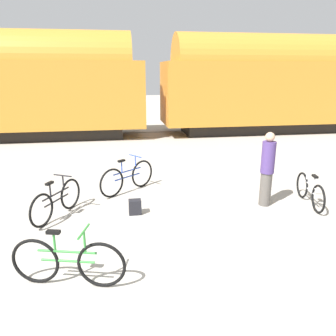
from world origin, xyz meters
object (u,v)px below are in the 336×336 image
bicycle_green (68,262)px  bicycle_blue (128,177)px  person_in_purple (267,169)px  freight_train (153,83)px  backpack (135,207)px  bicycle_black (57,201)px  bicycle_silver (310,191)px

bicycle_green → bicycle_blue: bearing=75.1°
bicycle_blue → person_in_purple: size_ratio=0.81×
bicycle_blue → person_in_purple: 3.57m
freight_train → bicycle_green: freight_train is taller
freight_train → bicycle_blue: (-1.65, -8.07, -2.18)m
freight_train → bicycle_green: bearing=-102.7°
bicycle_blue → backpack: (0.10, -1.47, -0.23)m
bicycle_black → bicycle_blue: 2.10m
bicycle_black → person_in_purple: size_ratio=0.87×
bicycle_green → person_in_purple: bearing=30.0°
bicycle_silver → bicycle_blue: bicycle_blue is taller
bicycle_green → backpack: (1.14, 2.42, -0.22)m
bicycle_black → person_in_purple: (4.84, -0.07, 0.53)m
bicycle_green → bicycle_silver: bicycle_green is taller
person_in_purple → backpack: size_ratio=5.25×
bicycle_silver → bicycle_blue: 4.59m
bicycle_green → person_in_purple: 4.96m
bicycle_black → backpack: size_ratio=4.57×
freight_train → bicycle_silver: bearing=-74.6°
freight_train → bicycle_blue: freight_train is taller
person_in_purple → backpack: bearing=-153.6°
bicycle_black → backpack: bicycle_black is taller
backpack → freight_train: bearing=80.8°
person_in_purple → bicycle_silver: bearing=17.9°
person_in_purple → backpack: 3.22m
bicycle_black → backpack: (1.70, -0.12, -0.21)m
bicycle_green → bicycle_black: bearing=102.6°
bicycle_black → person_in_purple: bearing=-0.9°
freight_train → bicycle_black: (-3.25, -9.42, -2.20)m
freight_train → backpack: bearing=-99.2°
freight_train → person_in_purple: freight_train is taller
bicycle_black → bicycle_green: 2.61m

